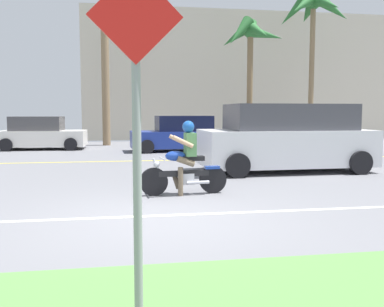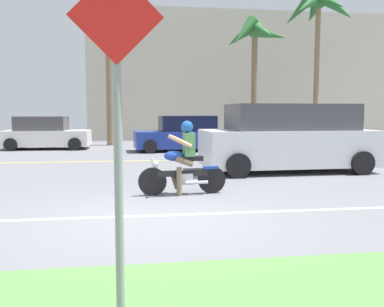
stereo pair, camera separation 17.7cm
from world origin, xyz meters
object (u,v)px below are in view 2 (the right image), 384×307
object	(u,v)px
parked_car_3	(300,132)
palm_tree_0	(254,40)
parked_car_2	(183,135)
suv_nearby	(288,139)
street_sign	(118,125)
parked_car_1	(46,134)
motorcyclist	(183,164)
palm_tree_2	(318,12)

from	to	relation	value
parked_car_3	palm_tree_0	world-z (taller)	palm_tree_0
parked_car_3	parked_car_2	bearing A→B (deg)	-173.56
suv_nearby	street_sign	size ratio (longest dim) A/B	1.91
parked_car_1	palm_tree_0	world-z (taller)	palm_tree_0
suv_nearby	street_sign	bearing A→B (deg)	-117.64
suv_nearby	parked_car_2	xyz separation A→B (m)	(-2.15, 6.69, -0.21)
suv_nearby	parked_car_3	size ratio (longest dim) A/B	1.26
parked_car_1	parked_car_3	distance (m)	11.62
street_sign	parked_car_3	bearing A→B (deg)	63.69
suv_nearby	parked_car_3	xyz separation A→B (m)	(3.37, 7.32, -0.19)
motorcyclist	parked_car_1	bearing A→B (deg)	112.79
parked_car_1	palm_tree_2	xyz separation A→B (m)	(13.98, 2.56, 6.41)
parked_car_1	street_sign	bearing A→B (deg)	-77.80
parked_car_2	palm_tree_0	bearing A→B (deg)	42.19
parked_car_1	palm_tree_2	bearing A→B (deg)	10.40
palm_tree_0	palm_tree_2	world-z (taller)	palm_tree_2
parked_car_2	parked_car_3	world-z (taller)	parked_car_3
suv_nearby	parked_car_2	distance (m)	7.03
parked_car_1	parked_car_2	world-z (taller)	parked_car_2
motorcyclist	suv_nearby	size ratio (longest dim) A/B	0.36
motorcyclist	parked_car_3	size ratio (longest dim) A/B	0.46
suv_nearby	palm_tree_2	size ratio (longest dim) A/B	0.59
suv_nearby	palm_tree_0	size ratio (longest dim) A/B	0.75
parked_car_2	palm_tree_2	size ratio (longest dim) A/B	0.49
suv_nearby	parked_car_2	world-z (taller)	suv_nearby
parked_car_1	parked_car_3	bearing A→B (deg)	-5.90
motorcyclist	palm_tree_2	world-z (taller)	palm_tree_2
suv_nearby	palm_tree_2	xyz separation A→B (m)	(5.78, 11.08, 6.18)
palm_tree_2	street_sign	distance (m)	22.87
parked_car_2	palm_tree_2	bearing A→B (deg)	28.92
suv_nearby	parked_car_3	distance (m)	8.06
parked_car_2	palm_tree_2	xyz separation A→B (m)	(7.93, 4.38, 6.40)
motorcyclist	parked_car_2	distance (m)	9.77
parked_car_2	palm_tree_2	distance (m)	11.09
parked_car_3	palm_tree_0	xyz separation A→B (m)	(-1.28, 3.22, 4.71)
motorcyclist	street_sign	xyz separation A→B (m)	(-1.14, -5.59, 0.95)
motorcyclist	palm_tree_2	size ratio (longest dim) A/B	0.21
street_sign	parked_car_2	bearing A→B (deg)	81.25
parked_car_3	palm_tree_2	distance (m)	7.78
parked_car_2	palm_tree_2	world-z (taller)	palm_tree_2
motorcyclist	palm_tree_2	distance (m)	17.99
parked_car_3	parked_car_1	bearing A→B (deg)	174.10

